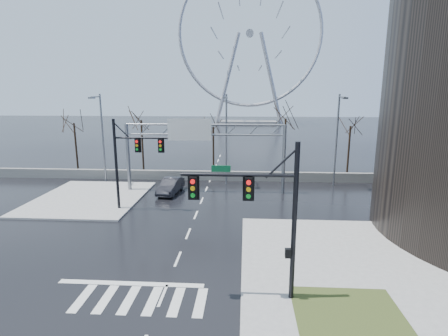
# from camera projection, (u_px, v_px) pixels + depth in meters

# --- Properties ---
(ground) EXTENTS (260.00, 260.00, 0.00)m
(ground) POSITION_uv_depth(u_px,v_px,m) (178.00, 259.00, 21.79)
(ground) COLOR black
(ground) RESTS_ON ground
(sidewalk_right_ext) EXTENTS (12.00, 10.00, 0.15)m
(sidewalk_right_ext) POSITION_uv_depth(u_px,v_px,m) (333.00, 248.00, 23.12)
(sidewalk_right_ext) COLOR gray
(sidewalk_right_ext) RESTS_ON ground
(sidewalk_far) EXTENTS (10.00, 12.00, 0.15)m
(sidewalk_far) POSITION_uv_depth(u_px,v_px,m) (90.00, 198.00, 34.15)
(sidewalk_far) COLOR gray
(sidewalk_far) RESTS_ON ground
(grass_strip) EXTENTS (5.00, 4.00, 0.02)m
(grass_strip) POSITION_uv_depth(u_px,v_px,m) (347.00, 311.00, 16.34)
(grass_strip) COLOR #313A18
(grass_strip) RESTS_ON sidewalk_near
(barrier_wall) EXTENTS (52.00, 0.50, 1.10)m
(barrier_wall) POSITION_uv_depth(u_px,v_px,m) (210.00, 176.00, 41.18)
(barrier_wall) COLOR slate
(barrier_wall) RESTS_ON ground
(signal_mast_near) EXTENTS (5.52, 0.41, 8.00)m
(signal_mast_near) POSITION_uv_depth(u_px,v_px,m) (266.00, 207.00, 16.51)
(signal_mast_near) COLOR black
(signal_mast_near) RESTS_ON ground
(signal_mast_far) EXTENTS (4.72, 0.41, 8.00)m
(signal_mast_far) POSITION_uv_depth(u_px,v_px,m) (128.00, 156.00, 29.86)
(signal_mast_far) COLOR black
(signal_mast_far) RESTS_ON ground
(sign_gantry) EXTENTS (16.36, 0.40, 7.60)m
(sign_gantry) POSITION_uv_depth(u_px,v_px,m) (201.00, 143.00, 35.30)
(sign_gantry) COLOR slate
(sign_gantry) RESTS_ON ground
(streetlight_left) EXTENTS (0.50, 2.55, 10.00)m
(streetlight_left) POSITION_uv_depth(u_px,v_px,m) (101.00, 131.00, 38.98)
(streetlight_left) COLOR slate
(streetlight_left) RESTS_ON ground
(streetlight_mid) EXTENTS (0.50, 2.55, 10.00)m
(streetlight_mid) POSITION_uv_depth(u_px,v_px,m) (226.00, 132.00, 38.13)
(streetlight_mid) COLOR slate
(streetlight_mid) RESTS_ON ground
(streetlight_right) EXTENTS (0.50, 2.55, 10.00)m
(streetlight_right) POSITION_uv_depth(u_px,v_px,m) (338.00, 133.00, 37.40)
(streetlight_right) COLOR slate
(streetlight_right) RESTS_ON ground
(tree_far_left) EXTENTS (3.50, 3.50, 7.00)m
(tree_far_left) POSITION_uv_depth(u_px,v_px,m) (74.00, 129.00, 45.10)
(tree_far_left) COLOR black
(tree_far_left) RESTS_ON ground
(tree_left) EXTENTS (3.75, 3.75, 7.50)m
(tree_left) POSITION_uv_depth(u_px,v_px,m) (141.00, 126.00, 43.98)
(tree_left) COLOR black
(tree_left) RESTS_ON ground
(tree_center) EXTENTS (3.25, 3.25, 6.50)m
(tree_center) POSITION_uv_depth(u_px,v_px,m) (213.00, 132.00, 44.58)
(tree_center) COLOR black
(tree_center) RESTS_ON ground
(tree_right) EXTENTS (3.90, 3.90, 7.80)m
(tree_right) POSITION_uv_depth(u_px,v_px,m) (285.00, 125.00, 42.84)
(tree_right) COLOR black
(tree_right) RESTS_ON ground
(tree_far_right) EXTENTS (3.40, 3.40, 6.80)m
(tree_far_right) POSITION_uv_depth(u_px,v_px,m) (350.00, 132.00, 43.01)
(tree_far_right) COLOR black
(tree_far_right) RESTS_ON ground
(ferris_wheel) EXTENTS (45.00, 6.00, 50.91)m
(ferris_wheel) POSITION_uv_depth(u_px,v_px,m) (250.00, 40.00, 108.56)
(ferris_wheel) COLOR gray
(ferris_wheel) RESTS_ON ground
(car) EXTENTS (2.20, 4.88, 1.55)m
(car) POSITION_uv_depth(u_px,v_px,m) (171.00, 186.00, 35.83)
(car) COLOR black
(car) RESTS_ON ground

